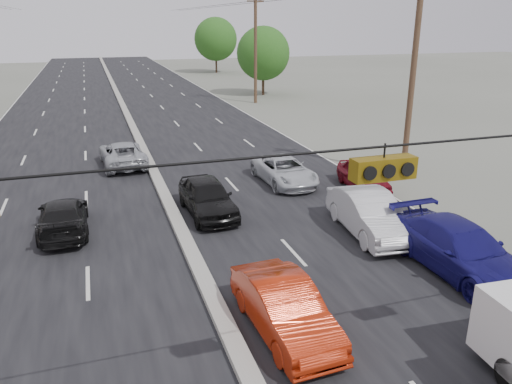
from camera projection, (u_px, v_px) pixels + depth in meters
road_surface at (134, 132)px, 36.06m from camera, size 20.00×160.00×0.02m
center_median at (134, 130)px, 36.03m from camera, size 0.50×160.00×0.20m
utility_pole_right_b at (413, 74)px, 24.61m from camera, size 1.60×0.30×10.00m
utility_pole_right_c at (255, 49)px, 47.06m from camera, size 1.60×0.30×10.00m
traffic_signals at (378, 166)px, 7.74m from camera, size 25.00×0.30×0.54m
tree_right_mid at (263, 53)px, 52.54m from camera, size 5.60×5.60×7.14m
tree_right_far at (216, 39)px, 75.09m from camera, size 6.40×6.40×8.16m
red_sedan at (284, 309)px, 12.66m from camera, size 1.74×4.36×1.41m
queue_car_a at (207, 197)px, 20.48m from camera, size 1.94×4.49×1.51m
queue_car_b at (369, 214)px, 18.60m from camera, size 2.11×4.92×1.58m
queue_car_c at (284, 171)px, 24.48m from camera, size 2.30×4.68×1.28m
queue_car_d at (460, 249)px, 15.75m from camera, size 2.30×5.43×1.56m
queue_car_e at (363, 176)px, 23.55m from camera, size 2.10×4.10×1.34m
oncoming_near at (63, 217)px, 18.78m from camera, size 1.79×4.38×1.27m
oncoming_far at (123, 154)px, 27.42m from camera, size 2.47×4.93×1.34m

